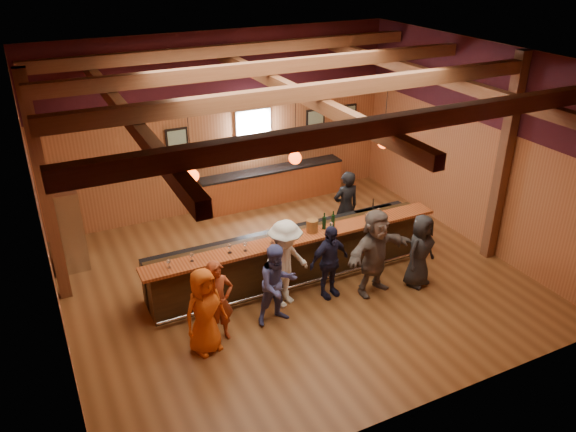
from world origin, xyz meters
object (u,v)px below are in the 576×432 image
(customer_navy, at_px, (329,262))
(stainless_fridge, at_px, (65,230))
(back_bar_cabinet, at_px, (272,185))
(bottle_a, at_px, (324,223))
(customer_dark, at_px, (420,251))
(bar_counter, at_px, (292,254))
(customer_white, at_px, (285,264))
(ice_bucket, at_px, (312,226))
(customer_brown, at_px, (375,252))
(customer_denim, at_px, (277,284))
(customer_redvest, at_px, (218,302))
(customer_orange, at_px, (205,311))
(bartender, at_px, (346,207))

(customer_navy, bearing_deg, stainless_fridge, 134.38)
(back_bar_cabinet, xyz_separation_m, bottle_a, (-0.59, -3.83, 0.77))
(customer_dark, relative_size, bottle_a, 4.37)
(bar_counter, xyz_separation_m, customer_white, (-0.55, -0.82, 0.37))
(customer_dark, bearing_deg, ice_bucket, 130.54)
(customer_brown, bearing_deg, back_bar_cabinet, 79.17)
(stainless_fridge, relative_size, customer_denim, 1.13)
(customer_redvest, xyz_separation_m, bottle_a, (2.66, 1.01, 0.47))
(customer_orange, height_order, bartender, bartender)
(customer_denim, bearing_deg, customer_white, 48.71)
(stainless_fridge, height_order, ice_bucket, stainless_fridge)
(customer_brown, height_order, customer_dark, customer_brown)
(bottle_a, bearing_deg, customer_redvest, -159.15)
(customer_redvest, bearing_deg, customer_white, 14.87)
(bar_counter, relative_size, customer_brown, 3.51)
(stainless_fridge, height_order, customer_orange, stainless_fridge)
(bartender, relative_size, bottle_a, 4.95)
(customer_redvest, xyz_separation_m, customer_white, (1.51, 0.45, 0.11))
(stainless_fridge, distance_m, customer_white, 4.84)
(customer_redvest, bearing_deg, stainless_fridge, 117.23)
(bar_counter, relative_size, customer_orange, 3.96)
(customer_brown, bearing_deg, stainless_fridge, 134.35)
(bartender, distance_m, bottle_a, 1.64)
(customer_brown, bearing_deg, ice_bucket, 121.88)
(customer_white, height_order, ice_bucket, customer_white)
(bartender, relative_size, ice_bucket, 6.79)
(ice_bucket, bearing_deg, customer_white, -147.12)
(stainless_fridge, height_order, customer_denim, stainless_fridge)
(customer_redvest, bearing_deg, bar_counter, 29.98)
(ice_bucket, bearing_deg, back_bar_cabinet, 77.32)
(back_bar_cabinet, distance_m, customer_brown, 4.80)
(customer_orange, bearing_deg, bartender, 13.21)
(ice_bucket, bearing_deg, bar_counter, 141.49)
(customer_redvest, bearing_deg, customer_navy, 6.07)
(back_bar_cabinet, bearing_deg, bartender, -77.79)
(customer_navy, bearing_deg, customer_brown, -25.13)
(stainless_fridge, xyz_separation_m, bottle_a, (4.71, -2.71, 0.35))
(bar_counter, height_order, customer_white, customer_white)
(customer_dark, bearing_deg, customer_white, 150.24)
(bottle_a, bearing_deg, back_bar_cabinet, 81.28)
(bar_counter, relative_size, stainless_fridge, 3.50)
(stainless_fridge, relative_size, customer_redvest, 1.15)
(bartender, height_order, ice_bucket, bartender)
(customer_redvest, bearing_deg, ice_bucket, 21.38)
(customer_dark, bearing_deg, customer_denim, 159.48)
(bar_counter, xyz_separation_m, stainless_fridge, (-4.12, 2.45, 0.38))
(customer_redvest, height_order, customer_denim, customer_denim)
(bar_counter, distance_m, customer_navy, 1.03)
(back_bar_cabinet, relative_size, stainless_fridge, 2.22)
(customer_white, distance_m, bottle_a, 1.33)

